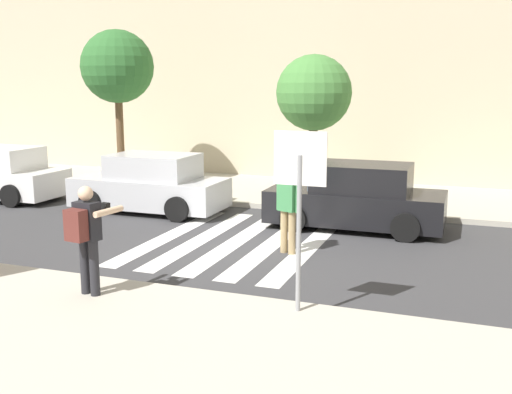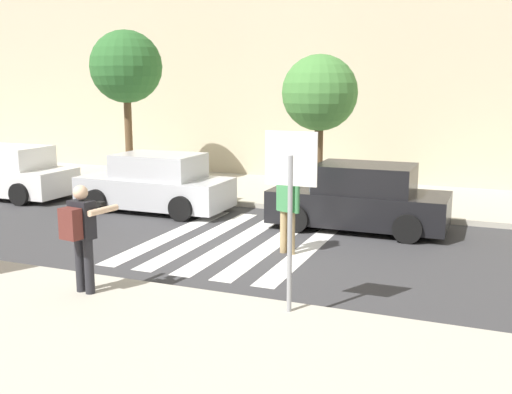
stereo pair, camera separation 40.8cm
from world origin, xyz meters
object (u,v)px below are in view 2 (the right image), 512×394
parked_car_black (360,199)px  street_tree_west (126,68)px  parked_car_silver (156,184)px  street_tree_center (320,94)px  photographer_with_backpack (81,230)px  stop_sign (291,182)px  parked_car_white (8,173)px  pedestrian_crossing (288,206)px

parked_car_black → street_tree_west: 9.14m
parked_car_silver → street_tree_center: (3.85, 2.27, 2.39)m
photographer_with_backpack → parked_car_black: size_ratio=0.42×
parked_car_black → street_tree_center: 3.70m
stop_sign → street_tree_center: size_ratio=0.65×
parked_car_white → street_tree_west: size_ratio=0.84×
parked_car_white → parked_car_black: size_ratio=1.00×
stop_sign → pedestrian_crossing: bearing=109.5°
photographer_with_backpack → street_tree_west: 10.72m
stop_sign → photographer_with_backpack: stop_sign is taller
parked_car_silver → street_tree_west: size_ratio=0.84×
parked_car_silver → parked_car_black: bearing=0.0°
pedestrian_crossing → parked_car_black: bearing=70.6°
parked_car_black → street_tree_west: bearing=161.8°
pedestrian_crossing → street_tree_center: size_ratio=0.43×
photographer_with_backpack → street_tree_west: size_ratio=0.35×
photographer_with_backpack → parked_car_silver: (-2.54, 6.33, -0.44)m
stop_sign → parked_car_silver: 8.34m
parked_car_black → stop_sign: bearing=-87.5°
stop_sign → street_tree_west: size_ratio=0.53×
stop_sign → photographer_with_backpack: (-3.26, -0.49, -0.88)m
photographer_with_backpack → parked_car_white: 9.97m
stop_sign → street_tree_west: street_tree_west is taller
pedestrian_crossing → parked_car_silver: size_ratio=0.42×
pedestrian_crossing → parked_car_black: size_ratio=0.42×
pedestrian_crossing → street_tree_center: 5.35m
stop_sign → street_tree_center: bearing=103.4°
street_tree_west → street_tree_center: (6.46, -0.41, -0.76)m
street_tree_west → street_tree_center: bearing=-3.6°
parked_car_white → parked_car_black: bearing=0.0°
pedestrian_crossing → street_tree_center: (-0.78, 4.85, 2.14)m
photographer_with_backpack → parked_car_silver: bearing=111.8°
photographer_with_backpack → pedestrian_crossing: bearing=60.8°
pedestrian_crossing → street_tree_west: (-7.24, 5.25, 2.90)m
photographer_with_backpack → parked_car_silver: size_ratio=0.42×
stop_sign → pedestrian_crossing: size_ratio=1.51×
photographer_with_backpack → street_tree_center: street_tree_center is taller
parked_car_black → street_tree_center: (-1.69, 2.27, 2.39)m
stop_sign → parked_car_white: stop_sign is taller
stop_sign → street_tree_center: street_tree_center is taller
stop_sign → parked_car_white: bearing=151.9°
street_tree_west → parked_car_black: bearing=-18.2°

